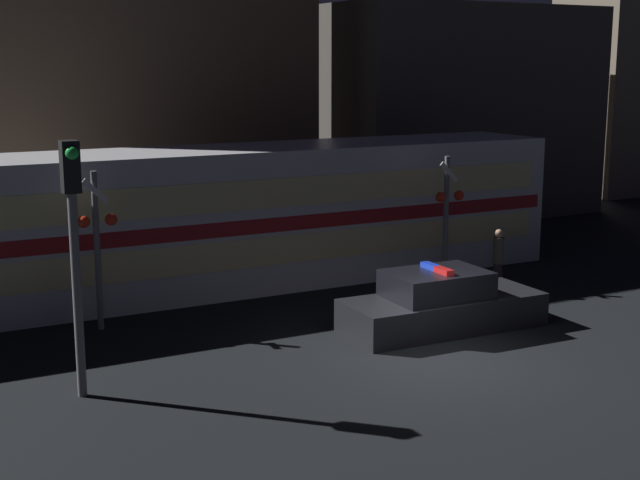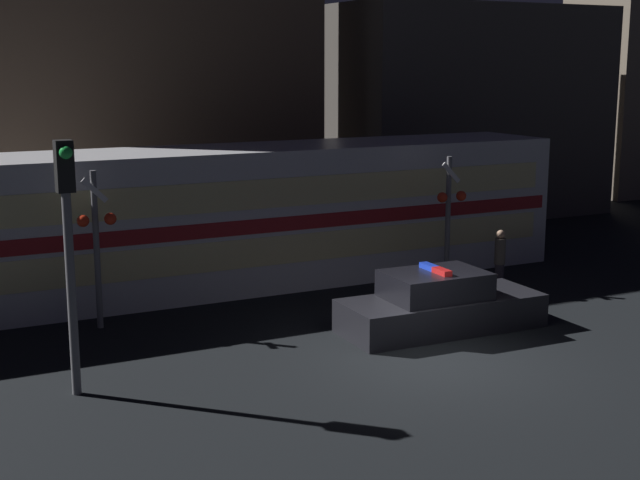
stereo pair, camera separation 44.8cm
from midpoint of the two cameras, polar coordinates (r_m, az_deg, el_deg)
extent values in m
plane|color=black|center=(18.20, 8.05, -7.66)|extent=(120.00, 120.00, 0.00)
cube|color=silver|center=(23.51, -6.08, 1.35)|extent=(19.73, 2.97, 3.69)
cube|color=maroon|center=(22.14, -4.70, 0.76)|extent=(19.34, 0.03, 0.37)
cube|color=beige|center=(22.27, -4.67, -0.92)|extent=(18.75, 0.02, 0.74)
cube|color=beige|center=(22.01, -4.73, 2.84)|extent=(18.75, 0.02, 0.74)
cube|color=black|center=(20.20, 8.39, -4.65)|extent=(4.64, 1.89, 0.75)
cube|color=black|center=(19.92, 8.01, -2.86)|extent=(2.25, 1.61, 0.59)
cube|color=red|center=(19.63, 8.46, -2.01)|extent=(0.22, 0.53, 0.12)
cube|color=blue|center=(20.05, 7.63, -1.71)|extent=(0.22, 0.53, 0.12)
cylinder|color=#2D2833|center=(23.45, 11.92, -2.46)|extent=(0.24, 0.24, 0.80)
cylinder|color=#595147|center=(23.29, 11.99, -0.70)|extent=(0.28, 0.28, 0.67)
sphere|color=tan|center=(23.21, 12.04, 0.37)|extent=(0.22, 0.22, 0.22)
cylinder|color=slate|center=(23.85, 8.71, 1.15)|extent=(0.14, 0.14, 3.47)
sphere|color=red|center=(23.44, 8.38, 2.71)|extent=(0.27, 0.27, 0.27)
sphere|color=red|center=(23.79, 9.56, 2.80)|extent=(0.27, 0.27, 0.27)
cube|color=white|center=(23.58, 8.93, 4.28)|extent=(0.58, 0.03, 0.58)
cylinder|color=slate|center=(20.32, -13.49, -0.65)|extent=(0.14, 0.14, 3.57)
sphere|color=red|center=(19.98, -14.31, 1.19)|extent=(0.27, 0.27, 0.27)
sphere|color=red|center=(20.11, -12.65, 1.34)|extent=(0.27, 0.27, 0.27)
cube|color=white|center=(20.00, -13.61, 3.10)|extent=(0.58, 0.03, 0.58)
cylinder|color=slate|center=(16.29, -14.86, -3.44)|extent=(0.16, 0.16, 3.68)
cube|color=black|center=(15.88, -15.27, 4.58)|extent=(0.30, 0.30, 0.90)
sphere|color=green|center=(15.66, -15.17, 5.42)|extent=(0.23, 0.23, 0.23)
cube|color=brown|center=(29.80, -10.74, 10.36)|extent=(10.72, 4.66, 11.00)
cube|color=#47423D|center=(35.25, 9.88, 8.06)|extent=(10.66, 4.71, 8.00)
camera|label=1|loc=(0.22, -89.40, 0.12)|focal=50.00mm
camera|label=2|loc=(0.22, 90.60, -0.12)|focal=50.00mm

